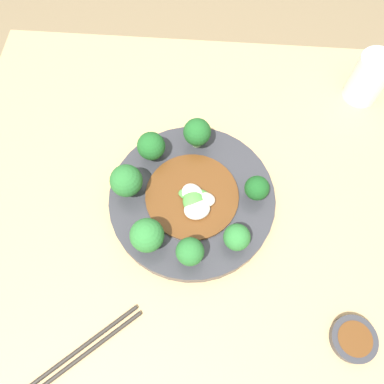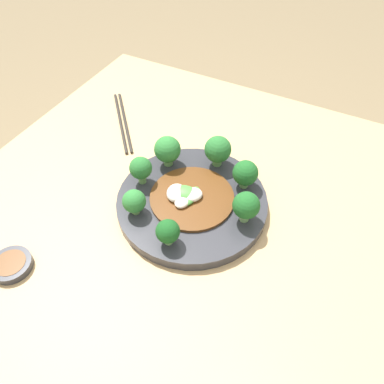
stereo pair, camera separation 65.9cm
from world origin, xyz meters
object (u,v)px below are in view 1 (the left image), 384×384
broccoli_east (126,181)px  broccoli_northeast (147,235)px  drinking_glass (369,78)px  stirfry_center (194,198)px  broccoli_southeast (151,146)px  broccoli_north (190,252)px  sauce_dish (354,339)px  broccoli_west (257,188)px  broccoli_south (197,132)px  plate (192,199)px  chopsticks (74,358)px  broccoli_northwest (237,237)px

broccoli_east → broccoli_northeast: (-0.05, 0.10, -0.00)m
broccoli_northeast → drinking_glass: size_ratio=0.69×
stirfry_center → broccoli_southeast: bearing=-45.2°
broccoli_north → stirfry_center: 0.11m
sauce_dish → broccoli_west: bearing=-55.0°
broccoli_south → plate: bearing=89.5°
plate → broccoli_east: 0.13m
plate → broccoli_south: size_ratio=4.53×
broccoli_northeast → chopsticks: size_ratio=0.36×
plate → chopsticks: plate is taller
plate → sauce_dish: 0.36m
broccoli_north → stirfry_center: size_ratio=0.37×
drinking_glass → chopsticks: 0.76m
stirfry_center → broccoli_northwest: bearing=135.5°
plate → chopsticks: 0.33m
broccoli_west → stirfry_center: size_ratio=0.32×
broccoli_southeast → stirfry_center: bearing=134.8°
broccoli_northeast → broccoli_southeast: bearing=-85.2°
stirfry_center → sauce_dish: size_ratio=2.31×
plate → chopsticks: size_ratio=1.54×
broccoli_southeast → chopsticks: (0.09, 0.36, -0.06)m
broccoli_northwest → stirfry_center: broccoli_northwest is taller
broccoli_east → broccoli_north: (-0.12, 0.12, -0.00)m
drinking_glass → broccoli_southeast: bearing=25.1°
broccoli_south → broccoli_east: (0.12, 0.11, 0.00)m
broccoli_north → sauce_dish: 0.30m
broccoli_northeast → sauce_dish: size_ratio=0.96×
broccoli_west → drinking_glass: size_ratio=0.54×
broccoli_northeast → drinking_glass: (-0.41, -0.37, -0.01)m
plate → broccoli_north: size_ratio=4.82×
broccoli_east → broccoli_south: bearing=-136.5°
broccoli_west → broccoli_southeast: (0.20, -0.07, 0.00)m
broccoli_southeast → drinking_glass: 0.47m
broccoli_southeast → drinking_glass: drinking_glass is taller
broccoli_southeast → sauce_dish: (-0.36, 0.30, -0.05)m
stirfry_center → drinking_glass: 0.44m
drinking_glass → chopsticks: bearing=47.9°
broccoli_south → chopsticks: size_ratio=0.34×
broccoli_northwest → chopsticks: bearing=39.3°
broccoli_northeast → broccoli_north: bearing=163.4°
broccoli_south → broccoli_northeast: 0.22m
plate → broccoli_southeast: 0.12m
plate → sauce_dish: size_ratio=4.14×
broccoli_south → stirfry_center: (-0.00, 0.12, -0.03)m
broccoli_northeast → stirfry_center: broccoli_northeast is taller
broccoli_north → stirfry_center: bearing=-88.9°
broccoli_west → broccoli_east: bearing=1.9°
broccoli_southeast → broccoli_northeast: size_ratio=0.89×
broccoli_east → sauce_dish: (-0.39, 0.23, -0.06)m
broccoli_north → chopsticks: broccoli_north is taller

